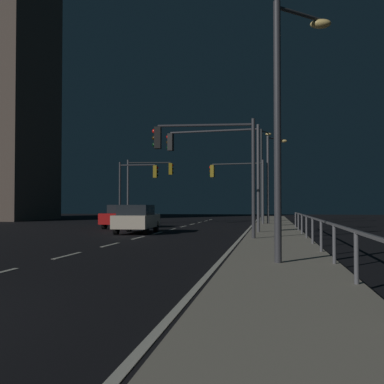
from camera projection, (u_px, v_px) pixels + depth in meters
ground_plane at (141, 237)px, 23.15m from camera, size 112.00×112.00×0.00m
sidewalk_right at (277, 237)px, 22.10m from camera, size 2.83×77.00×0.14m
lane_markings_center at (158, 233)px, 26.60m from camera, size 0.14×50.00×0.01m
lane_edge_line at (246, 232)px, 27.30m from camera, size 0.14×53.00×0.01m
car at (137, 218)px, 26.37m from camera, size 2.06×4.49×1.57m
car_oncoming at (124, 216)px, 32.17m from camera, size 1.98×4.46×1.57m
traffic_light_mid_right at (238, 179)px, 36.57m from camera, size 4.24×0.80×4.83m
traffic_light_mid_left at (148, 179)px, 39.49m from camera, size 3.87×0.65×5.31m
traffic_light_near_left at (208, 153)px, 20.74m from camera, size 4.50×0.51×5.16m
traffic_light_near_right at (137, 181)px, 37.01m from camera, size 3.16×0.34×4.91m
traffic_light_far_center at (217, 156)px, 25.86m from camera, size 5.19×0.83×5.71m
street_lamp_mid_block at (287, 104)px, 12.11m from camera, size 1.55×1.32×6.57m
street_lamp_across_street at (271, 170)px, 36.62m from camera, size 1.60×1.59×6.71m
street_lamp_median at (263, 167)px, 42.87m from camera, size 0.99×1.80×8.23m
barrier_fence at (317, 225)px, 16.15m from camera, size 0.09×27.41×0.98m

